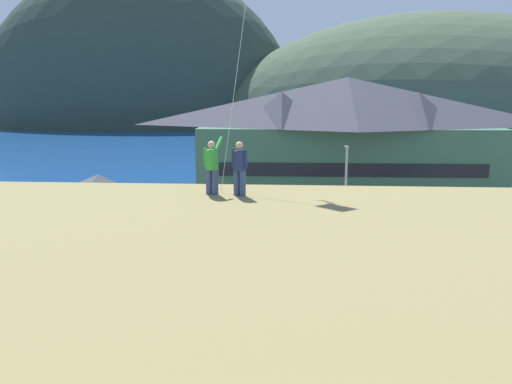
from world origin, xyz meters
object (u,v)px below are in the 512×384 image
object	(u,v)px
moored_boat_wharfside	(261,179)
parked_car_lone_by_shed	(325,294)
moored_boat_outer_mooring	(324,173)
parked_car_front_row_silver	(349,246)
parked_car_corner_spot	(451,297)
person_kite_flyer	(212,165)
harbor_lodge	(346,139)
storage_shed_waterside	(296,173)
wharf_dock	(292,176)
parking_light_pole	(345,188)
storage_shed_near_lot	(101,224)
person_companion	(239,167)
parked_car_mid_row_near	(260,251)

from	to	relation	value
moored_boat_wharfside	parked_car_lone_by_shed	world-z (taller)	moored_boat_wharfside
moored_boat_outer_mooring	parked_car_front_row_silver	size ratio (longest dim) A/B	2.02
moored_boat_wharfside	parked_car_corner_spot	world-z (taller)	moored_boat_wharfside
parked_car_corner_spot	person_kite_flyer	size ratio (longest dim) A/B	2.31
harbor_lodge	storage_shed_waterside	distance (m)	6.01
wharf_dock	person_kite_flyer	bearing A→B (deg)	-94.23
parked_car_corner_spot	parking_light_pole	distance (m)	11.98
storage_shed_near_lot	moored_boat_wharfside	distance (m)	28.41
storage_shed_waterside	wharf_dock	bearing A→B (deg)	91.34
moored_boat_outer_mooring	person_companion	xyz separation A→B (m)	(-5.90, -42.25, 7.29)
parking_light_pole	person_companion	bearing A→B (deg)	-107.55
storage_shed_near_lot	moored_boat_wharfside	size ratio (longest dim) A/B	0.95
storage_shed_near_lot	person_companion	bearing A→B (deg)	-50.31
harbor_lodge	parked_car_corner_spot	distance (m)	23.42
parked_car_mid_row_near	parking_light_pole	world-z (taller)	parking_light_pole
person_kite_flyer	storage_shed_waterside	bearing A→B (deg)	83.82
parked_car_mid_row_near	person_kite_flyer	distance (m)	13.97
storage_shed_waterside	person_companion	size ratio (longest dim) A/B	3.94
storage_shed_waterside	person_kite_flyer	xyz separation A→B (m)	(-3.37, -31.09, 5.51)
wharf_dock	person_companion	xyz separation A→B (m)	(-2.20, -42.22, 7.66)
storage_shed_near_lot	moored_boat_outer_mooring	world-z (taller)	storage_shed_near_lot
parked_car_front_row_silver	parked_car_lone_by_shed	size ratio (longest dim) A/B	0.98
moored_boat_wharfside	parked_car_corner_spot	bearing A→B (deg)	-71.68
parked_car_lone_by_shed	moored_boat_outer_mooring	bearing A→B (deg)	86.01
moored_boat_outer_mooring	parking_light_pole	distance (m)	25.12
storage_shed_near_lot	wharf_dock	world-z (taller)	storage_shed_near_lot
harbor_lodge	storage_shed_waterside	size ratio (longest dim) A/B	3.98
wharf_dock	moored_boat_wharfside	xyz separation A→B (m)	(-3.53, -4.25, 0.37)
storage_shed_waterside	parked_car_lone_by_shed	bearing A→B (deg)	-87.86
storage_shed_waterside	parked_car_mid_row_near	size ratio (longest dim) A/B	1.61
storage_shed_waterside	parked_car_front_row_silver	size ratio (longest dim) A/B	1.61
harbor_lodge	person_companion	xyz separation A→B (m)	(-6.78, -29.06, 1.93)
harbor_lodge	parked_car_mid_row_near	bearing A→B (deg)	-111.96
parked_car_front_row_silver	parking_light_pole	size ratio (longest dim) A/B	0.64
parked_car_front_row_silver	parked_car_lone_by_shed	xyz separation A→B (m)	(-2.02, -7.34, 0.00)
parked_car_mid_row_near	person_companion	bearing A→B (deg)	-89.95
harbor_lodge	storage_shed_waterside	world-z (taller)	harbor_lodge
storage_shed_near_lot	parked_car_front_row_silver	size ratio (longest dim) A/B	1.66
harbor_lodge	wharf_dock	size ratio (longest dim) A/B	1.84
harbor_lodge	parked_car_front_row_silver	distance (m)	16.28
harbor_lodge	wharf_dock	distance (m)	15.07
harbor_lodge	parking_light_pole	xyz separation A→B (m)	(-1.29, -11.72, -2.15)
moored_boat_wharfside	person_kite_flyer	xyz separation A→B (m)	(0.42, -37.83, 7.31)
parked_car_corner_spot	parking_light_pole	world-z (taller)	parking_light_pole
storage_shed_near_lot	parked_car_mid_row_near	xyz separation A→B (m)	(8.85, 1.55, -1.97)
wharf_dock	parked_car_corner_spot	size ratio (longest dim) A/B	3.46
moored_boat_wharfside	parked_car_mid_row_near	size ratio (longest dim) A/B	1.75
parked_car_mid_row_near	harbor_lodge	bearing A→B (deg)	68.04
wharf_dock	parked_car_front_row_silver	size ratio (longest dim) A/B	3.48
person_companion	person_kite_flyer	bearing A→B (deg)	170.65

